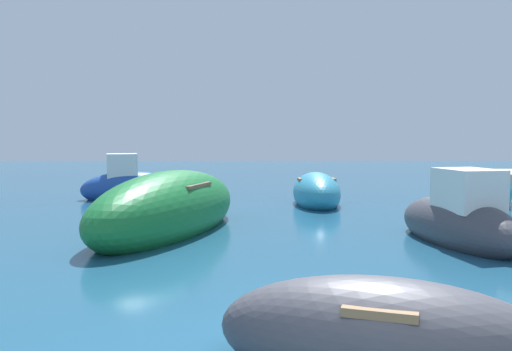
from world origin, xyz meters
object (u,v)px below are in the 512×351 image
Objects in this scene: moored_boat_1 at (169,210)px; moored_boat_6 at (316,193)px; moored_boat_4 at (384,339)px; moored_boat_2 at (486,190)px; moored_boat_3 at (129,186)px; moored_boat_7 at (459,222)px.

moored_boat_6 is (3.96, 4.75, -0.13)m from moored_boat_1.
moored_boat_1 is at bearing 131.73° from moored_boat_4.
moored_boat_6 is at bearing -21.91° from moored_boat_1.
moored_boat_2 is 11.94m from moored_boat_3.
moored_boat_7 is (6.08, -1.44, -0.06)m from moored_boat_1.
moored_boat_3 is 6.41m from moored_boat_6.
moored_boat_6 is 0.92× the size of moored_boat_7.
moored_boat_4 is at bearing -139.73° from moored_boat_1.
moored_boat_1 is at bearing 136.52° from moored_boat_2.
moored_boat_3 reaches higher than moored_boat_1.
moored_boat_4 is 6.69m from moored_boat_7.
moored_boat_1 is at bearing 65.24° from moored_boat_7.
moored_boat_2 is at bearing -82.50° from moored_boat_6.
moored_boat_7 is at bearing -57.55° from moored_boat_3.
moored_boat_3 is at bearing 130.52° from moored_boat_4.
moored_boat_2 is at bearing -18.99° from moored_boat_3.
moored_boat_6 is at bearing 7.43° from moored_boat_7.
moored_boat_1 is 1.40× the size of moored_boat_2.
moored_boat_4 is 0.86× the size of moored_boat_7.
moored_boat_3 is 0.89× the size of moored_boat_7.
moored_boat_1 is 11.06m from moored_boat_2.
moored_boat_7 is at bearing 82.38° from moored_boat_4.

